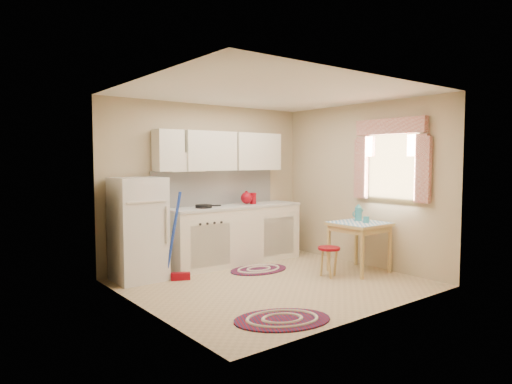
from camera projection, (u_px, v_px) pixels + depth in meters
room_shell at (271, 163)px, 6.22m from camera, size 3.64×3.60×2.52m
fridge at (138, 229)px, 6.17m from camera, size 0.65×0.60×1.40m
broom at (180, 236)px, 6.17m from camera, size 0.30×0.22×1.20m
base_cabinets at (234, 235)px, 7.22m from camera, size 2.25×0.60×0.88m
countertop at (234, 207)px, 7.19m from camera, size 2.27×0.62×0.04m
frying_pan at (204, 206)px, 6.78m from camera, size 0.31×0.31×0.05m
red_kettle at (246, 198)px, 7.33m from camera, size 0.22×0.20×0.21m
red_canister at (253, 199)px, 7.41m from camera, size 0.14×0.14×0.16m
table at (359, 247)px, 6.66m from camera, size 0.72×0.72×0.72m
stool at (329, 262)px, 6.37m from camera, size 0.38×0.38×0.42m
coffee_pot at (358, 212)px, 6.79m from camera, size 0.16×0.15×0.27m
mug at (366, 220)px, 6.57m from camera, size 0.11×0.11×0.10m
rug_center at (259, 270)px, 6.77m from camera, size 0.95×0.67×0.02m
rug_left at (282, 320)px, 4.64m from camera, size 1.19×1.03×0.02m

